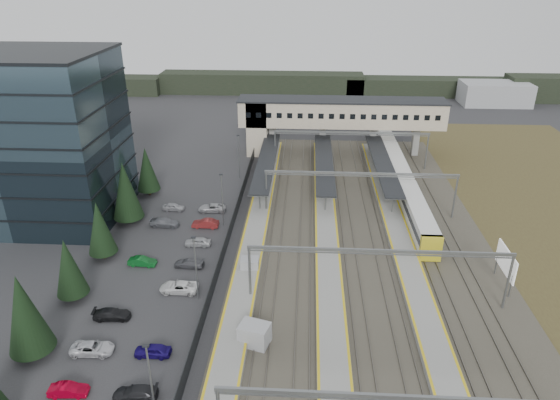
# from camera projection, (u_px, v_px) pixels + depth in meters

# --- Properties ---
(ground) EXTENTS (220.00, 220.00, 0.00)m
(ground) POSITION_uv_depth(u_px,v_px,m) (273.00, 263.00, 63.84)
(ground) COLOR #2B2B2D
(ground) RESTS_ON ground
(office_building) EXTENTS (24.30, 18.30, 24.30)m
(office_building) POSITION_uv_depth(u_px,v_px,m) (28.00, 138.00, 71.41)
(office_building) COLOR #344954
(office_building) RESTS_ON ground
(conifer_row) EXTENTS (4.42, 49.82, 9.50)m
(conifer_row) POSITION_uv_depth(u_px,v_px,m) (87.00, 240.00, 59.44)
(conifer_row) COLOR black
(conifer_row) RESTS_ON ground
(car_park) EXTENTS (10.47, 44.56, 1.28)m
(car_park) POSITION_uv_depth(u_px,v_px,m) (157.00, 289.00, 57.61)
(car_park) COLOR silver
(car_park) RESTS_ON ground
(lampposts) EXTENTS (0.50, 53.25, 8.07)m
(lampposts) POSITION_uv_depth(u_px,v_px,m) (211.00, 227.00, 63.55)
(lampposts) COLOR slate
(lampposts) RESTS_ON ground
(fence) EXTENTS (0.08, 90.00, 2.00)m
(fence) POSITION_uv_depth(u_px,v_px,m) (228.00, 236.00, 68.28)
(fence) COLOR #26282B
(fence) RESTS_ON ground
(relay_cabin_near) EXTENTS (3.41, 2.89, 2.43)m
(relay_cabin_near) POSITION_uv_depth(u_px,v_px,m) (255.00, 335.00, 49.52)
(relay_cabin_near) COLOR #9A9C9F
(relay_cabin_near) RESTS_ON ground
(relay_cabin_far) EXTENTS (2.23, 1.88, 2.01)m
(relay_cabin_far) POSITION_uv_depth(u_px,v_px,m) (250.00, 266.00, 61.39)
(relay_cabin_far) COLOR #9A9C9F
(relay_cabin_far) RESTS_ON ground
(rail_corridor) EXTENTS (34.00, 90.00, 0.92)m
(rail_corridor) POSITION_uv_depth(u_px,v_px,m) (344.00, 244.00, 67.75)
(rail_corridor) COLOR #37332C
(rail_corridor) RESTS_ON ground
(canopies) EXTENTS (23.10, 30.00, 3.28)m
(canopies) POSITION_uv_depth(u_px,v_px,m) (324.00, 161.00, 86.23)
(canopies) COLOR black
(canopies) RESTS_ON ground
(footbridge) EXTENTS (40.40, 6.40, 11.20)m
(footbridge) POSITION_uv_depth(u_px,v_px,m) (327.00, 115.00, 98.07)
(footbridge) COLOR tan
(footbridge) RESTS_ON ground
(gantries) EXTENTS (28.40, 62.28, 7.17)m
(gantries) POSITION_uv_depth(u_px,v_px,m) (368.00, 213.00, 63.39)
(gantries) COLOR slate
(gantries) RESTS_ON ground
(train) EXTENTS (2.74, 57.14, 3.44)m
(train) POSITION_uv_depth(u_px,v_px,m) (397.00, 168.00, 88.60)
(train) COLOR silver
(train) RESTS_ON ground
(billboard) EXTENTS (0.20, 5.80, 4.90)m
(billboard) POSITION_uv_depth(u_px,v_px,m) (506.00, 262.00, 57.85)
(billboard) COLOR slate
(billboard) RESTS_ON ground
(treeline_far) EXTENTS (170.00, 19.00, 7.00)m
(treeline_far) POSITION_uv_depth(u_px,v_px,m) (377.00, 87.00, 144.81)
(treeline_far) COLOR black
(treeline_far) RESTS_ON ground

